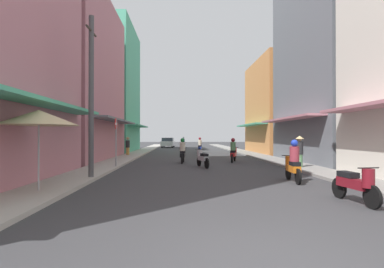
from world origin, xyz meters
The scene contains 20 objects.
ground_plane centered at (0.00, 22.95, 0.00)m, with size 118.58×118.58×0.00m, color #38383A.
sidewalk_left centered at (-5.30, 22.95, 0.06)m, with size 1.77×61.90×0.12m, color #ADA89E.
sidewalk_right centered at (5.30, 22.95, 0.06)m, with size 1.77×61.90×0.12m, color gray.
building_left_mid centered at (-9.18, 17.59, 5.73)m, with size 7.05×10.96×11.46m.
building_left_far centered at (-9.19, 28.69, 6.72)m, with size 7.05×9.70×13.44m.
building_right_mid centered at (9.19, 14.96, 7.76)m, with size 7.05×9.19×15.53m.
building_right_far centered at (9.18, 25.13, 4.52)m, with size 7.05×9.28×9.06m.
motorbike_black centered at (-1.03, 15.13, 0.70)m, with size 0.55×1.81×1.58m.
motorbike_red centered at (2.31, 15.67, 0.70)m, with size 0.74×1.74×1.58m.
motorbike_orange centered at (3.01, 7.18, 0.70)m, with size 0.55×1.81×1.58m.
motorbike_white centered at (-0.76, 37.77, 0.70)m, with size 0.66×1.78×1.58m.
motorbike_maroon centered at (3.25, 3.63, 0.50)m, with size 0.55×1.81×0.96m.
motorbike_blue centered at (0.83, 26.45, 0.70)m, with size 0.57×1.80×1.58m.
motorbike_silver centered at (0.02, 12.47, 0.50)m, with size 0.68×1.77×0.96m.
parked_car centered at (-3.00, 40.64, 0.74)m, with size 2.04×4.21×1.45m.
pedestrian_far centered at (4.95, 11.32, 0.97)m, with size 0.44×0.44×1.73m.
pedestrian_midway centered at (-5.65, 21.78, 0.94)m, with size 0.44×0.44×1.66m.
vendor_umbrella centered at (-5.33, 5.13, 2.25)m, with size 2.25×2.25×2.48m.
utility_pole centered at (-4.67, 8.01, 3.29)m, with size 0.20×1.20×6.42m.
street_sign_no_entry centered at (-4.57, 12.05, 1.72)m, with size 0.07×0.60×2.65m.
Camera 1 is at (-1.20, -3.73, 1.71)m, focal length 27.83 mm.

